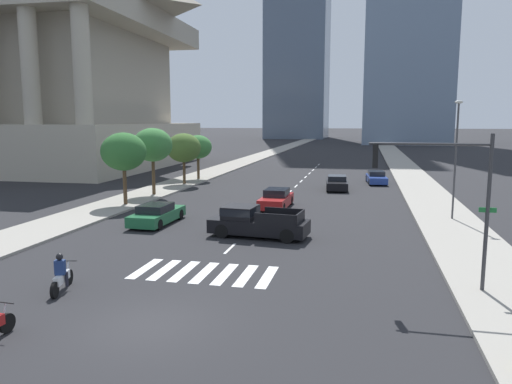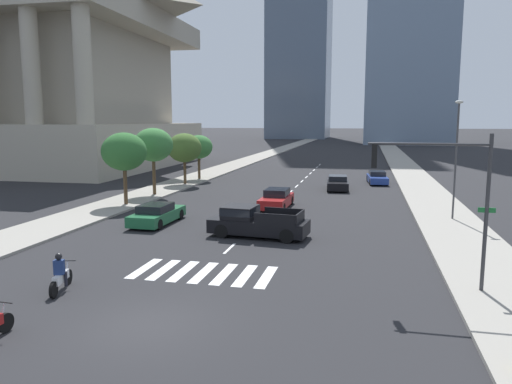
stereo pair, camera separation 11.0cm
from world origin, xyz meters
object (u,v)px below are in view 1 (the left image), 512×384
object	(u,v)px
street_tree_second	(153,145)
street_tree_third	(184,148)
traffic_signal_near	(442,183)
street_tree_fourth	(198,147)
sedan_red_2	(276,199)
street_tree_nearest	(124,152)
motorcycle_third	(61,276)
sedan_green_3	(157,214)
sedan_blue_0	(376,178)
pickup_truck	(254,222)
sedan_black_1	(337,183)
street_lamp_east	(456,151)

from	to	relation	value
street_tree_second	street_tree_third	xyz separation A→B (m)	(0.00, 7.19, -0.63)
traffic_signal_near	street_tree_fourth	xyz separation A→B (m)	(-20.15, 30.77, -0.54)
sedan_red_2	street_tree_nearest	bearing A→B (deg)	-79.45
sedan_red_2	street_tree_fourth	distance (m)	18.67
sedan_red_2	street_tree_nearest	xyz separation A→B (m)	(-11.13, -1.78, 3.43)
motorcycle_third	sedan_green_3	size ratio (longest dim) A/B	0.43
traffic_signal_near	street_tree_nearest	bearing A→B (deg)	-35.35
sedan_blue_0	street_tree_third	distance (m)	19.64
pickup_truck	street_tree_fourth	size ratio (longest dim) A/B	1.19
sedan_black_1	traffic_signal_near	xyz separation A→B (m)	(5.20, -26.64, 3.48)
sedan_green_3	street_lamp_east	world-z (taller)	street_lamp_east
sedan_green_3	street_tree_second	bearing A→B (deg)	26.15
pickup_truck	sedan_blue_0	distance (m)	26.03
street_tree_second	street_tree_fourth	bearing A→B (deg)	90.00
motorcycle_third	traffic_signal_near	size ratio (longest dim) A/B	0.36
street_lamp_east	street_tree_second	size ratio (longest dim) A/B	1.33
sedan_black_1	street_tree_nearest	world-z (taller)	street_tree_nearest
street_tree_nearest	street_tree_fourth	world-z (taller)	street_tree_nearest
pickup_truck	street_lamp_east	xyz separation A→B (m)	(11.40, 6.88, 3.64)
sedan_red_2	sedan_green_3	xyz separation A→B (m)	(-6.22, -7.17, -0.04)
sedan_blue_0	street_tree_fourth	xyz separation A→B (m)	(-18.62, -1.24, 2.97)
traffic_signal_near	street_tree_nearest	size ratio (longest dim) A/B	1.08
sedan_black_1	street_tree_second	bearing A→B (deg)	-68.38
traffic_signal_near	sedan_red_2	bearing A→B (deg)	-60.70
sedan_blue_0	sedan_black_1	distance (m)	6.50
traffic_signal_near	street_tree_third	distance (m)	33.34
street_tree_nearest	street_tree_fourth	size ratio (longest dim) A/B	1.14
motorcycle_third	traffic_signal_near	world-z (taller)	traffic_signal_near
sedan_blue_0	street_tree_nearest	bearing A→B (deg)	-51.43
street_lamp_east	street_tree_fourth	bearing A→B (deg)	143.58
pickup_truck	sedan_blue_0	world-z (taller)	pickup_truck
motorcycle_third	sedan_black_1	size ratio (longest dim) A/B	0.43
street_lamp_east	street_tree_fourth	xyz separation A→B (m)	(-22.94, 16.93, -0.91)
sedan_red_2	sedan_green_3	world-z (taller)	sedan_red_2
traffic_signal_near	sedan_black_1	bearing A→B (deg)	-78.95
sedan_blue_0	street_tree_second	world-z (taller)	street_tree_second
sedan_black_1	street_tree_fourth	xyz separation A→B (m)	(-14.95, 4.13, 2.95)
street_tree_nearest	street_tree_third	distance (m)	12.27
street_tree_third	street_tree_fourth	bearing A→B (deg)	90.00
street_tree_second	street_tree_nearest	bearing A→B (deg)	-90.00
street_tree_second	sedan_red_2	bearing A→B (deg)	-16.49
sedan_red_2	street_tree_nearest	world-z (taller)	street_tree_nearest
street_tree_nearest	street_tree_third	world-z (taller)	street_tree_nearest
sedan_red_2	street_tree_second	size ratio (longest dim) A/B	0.84
sedan_blue_0	sedan_black_1	world-z (taller)	sedan_black_1
sedan_blue_0	sedan_green_3	size ratio (longest dim) A/B	0.99
pickup_truck	sedan_green_3	xyz separation A→B (m)	(-6.62, 1.94, -0.22)
street_tree_second	traffic_signal_near	bearing A→B (deg)	-43.86
pickup_truck	street_tree_second	distance (m)	17.30
pickup_truck	street_tree_second	xyz separation A→B (m)	(-11.54, 12.40, 3.50)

